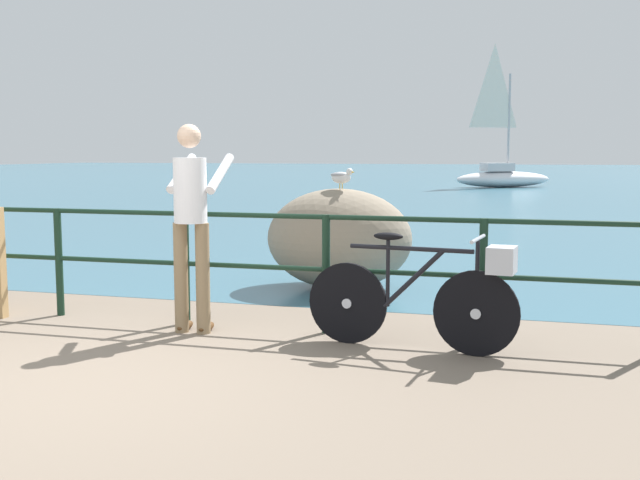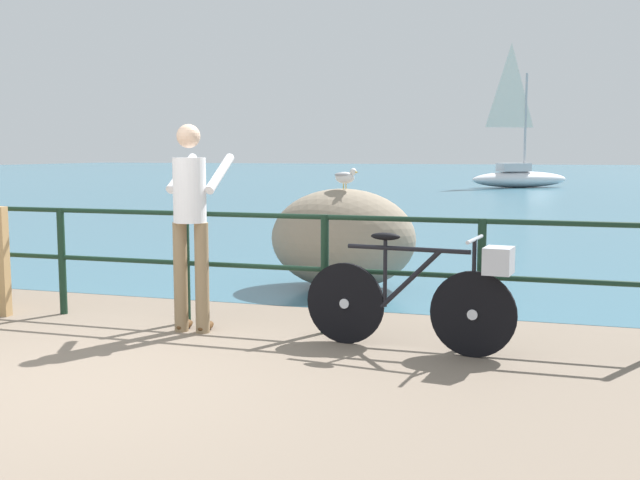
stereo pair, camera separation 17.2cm
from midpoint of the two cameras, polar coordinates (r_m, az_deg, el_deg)
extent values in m
cube|color=#756656|center=(24.47, 8.46, 2.82)|extent=(120.00, 120.00, 0.10)
cube|color=#38667A|center=(52.23, 12.36, 4.79)|extent=(120.00, 90.00, 0.01)
cylinder|color=black|center=(7.62, -19.62, -1.58)|extent=(0.07, 0.07, 1.02)
cylinder|color=black|center=(6.95, -10.76, -2.07)|extent=(0.07, 0.07, 1.02)
cylinder|color=black|center=(6.48, -0.31, -2.59)|extent=(0.07, 0.07, 1.02)
cylinder|color=black|center=(6.25, 11.34, -3.06)|extent=(0.07, 0.07, 1.02)
cylinder|color=black|center=(6.89, -10.85, 1.96)|extent=(7.86, 0.04, 0.04)
cylinder|color=black|center=(6.94, -10.77, -1.75)|extent=(7.86, 0.04, 0.04)
cylinder|color=black|center=(6.17, 1.29, -4.76)|extent=(0.66, 0.11, 0.66)
cylinder|color=#B7BCC6|center=(6.17, 1.29, -4.76)|extent=(0.09, 0.07, 0.08)
cylinder|color=black|center=(5.88, 10.82, -5.44)|extent=(0.66, 0.11, 0.66)
cylinder|color=#B7BCC6|center=(5.88, 10.82, -5.44)|extent=(0.09, 0.07, 0.08)
cylinder|color=black|center=(5.93, 5.99, -0.65)|extent=(0.99, 0.15, 0.04)
cylinder|color=black|center=(5.95, 6.21, -2.91)|extent=(0.50, 0.10, 0.50)
cylinder|color=black|center=(6.01, 4.30, -2.51)|extent=(0.03, 0.03, 0.53)
ellipsoid|color=black|center=(5.97, 4.33, 0.29)|extent=(0.25, 0.13, 0.06)
cylinder|color=black|center=(5.83, 10.88, -2.70)|extent=(0.03, 0.03, 0.57)
cylinder|color=#B7BCC6|center=(5.79, 10.95, 0.09)|extent=(0.08, 0.48, 0.03)
cube|color=#B7BCC6|center=(5.78, 12.66, -1.47)|extent=(0.23, 0.26, 0.20)
cylinder|color=#8C7251|center=(6.64, -11.12, -2.79)|extent=(0.12, 0.12, 0.95)
ellipsoid|color=#513319|center=(6.78, -10.83, -6.34)|extent=(0.11, 0.26, 0.08)
cylinder|color=#8C7251|center=(6.56, -9.54, -2.87)|extent=(0.12, 0.12, 0.95)
ellipsoid|color=#513319|center=(6.70, -9.26, -6.46)|extent=(0.11, 0.26, 0.08)
cylinder|color=white|center=(6.52, -10.47, 3.68)|extent=(0.28, 0.28, 0.55)
sphere|color=beige|center=(6.51, -10.56, 7.68)|extent=(0.20, 0.20, 0.20)
cylinder|color=white|center=(6.81, -11.06, 4.95)|extent=(0.10, 0.52, 0.34)
cylinder|color=white|center=(6.66, -8.24, 4.97)|extent=(0.10, 0.52, 0.34)
ellipsoid|color=gray|center=(8.60, 0.87, 0.10)|extent=(1.66, 1.25, 1.14)
cylinder|color=gold|center=(8.49, 1.10, 4.06)|extent=(0.01, 0.01, 0.06)
cylinder|color=gold|center=(8.45, 0.91, 4.05)|extent=(0.01, 0.01, 0.06)
ellipsoid|color=white|center=(8.47, 1.01, 4.70)|extent=(0.28, 0.21, 0.13)
ellipsoid|color=#9E9EA3|center=(8.48, 0.90, 4.91)|extent=(0.27, 0.21, 0.06)
sphere|color=white|center=(8.39, 1.65, 5.16)|extent=(0.08, 0.08, 0.08)
cone|color=gold|center=(8.36, 1.92, 5.12)|extent=(0.06, 0.04, 0.02)
ellipsoid|color=white|center=(34.22, 13.45, 4.46)|extent=(4.46, 3.33, 0.70)
cube|color=silver|center=(34.07, 13.03, 5.35)|extent=(1.53, 1.34, 0.36)
cylinder|color=#B2B2B7|center=(34.32, 13.86, 8.54)|extent=(0.10, 0.10, 4.20)
pyramid|color=white|center=(34.07, 12.80, 11.24)|extent=(1.41, 0.85, 3.57)
camera|label=1|loc=(0.09, -90.72, -0.08)|focal=42.61mm
camera|label=2|loc=(0.09, 89.28, 0.08)|focal=42.61mm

